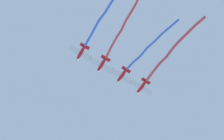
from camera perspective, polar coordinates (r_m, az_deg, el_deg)
The scene contains 8 objects.
airplane_lead at distance 88.59m, azimuth 5.80°, elevation -3.35°, with size 6.01×7.40×1.93m.
smoke_trail_lead at distance 85.41m, azimuth 11.94°, elevation 4.03°, with size 20.47×14.90×2.66m.
airplane_left_wing at distance 87.09m, azimuth 1.93°, elevation -1.13°, with size 6.02×7.39×1.93m.
smoke_trail_left_wing at distance 85.64m, azimuth 7.80°, elevation 5.00°, with size 15.35×14.63×2.56m.
airplane_right_wing at distance 85.56m, azimuth -2.06°, elevation 1.02°, with size 5.88×7.52×1.93m.
smoke_trail_right_wing at distance 81.65m, azimuth 2.74°, elevation 9.66°, with size 23.00×10.40×2.60m.
airplane_slot at distance 85.15m, azimuth -6.13°, elevation 3.35°, with size 5.89×7.54×1.93m.
smoke_trail_slot at distance 81.42m, azimuth -0.53°, elevation 12.60°, with size 24.20×13.75×1.99m.
Camera 1 is at (-33.70, -0.27, 6.48)m, focal length 46.57 mm.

